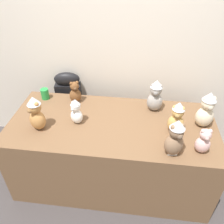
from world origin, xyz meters
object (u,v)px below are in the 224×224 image
object	(u,v)px
teddy_bear_cream	(206,110)
teddy_bear_caramel	(36,114)
teddy_bear_snow	(76,111)
teddy_bear_blush	(203,142)
teddy_bear_ash	(155,96)
teddy_bear_chestnut	(75,93)
display_table	(112,152)
instrument_case	(71,108)
teddy_bear_honey	(177,118)
party_cup_green	(45,94)
teddy_bear_mocha	(175,138)

from	to	relation	value
teddy_bear_cream	teddy_bear_caramel	bearing A→B (deg)	177.21
teddy_bear_snow	teddy_bear_blush	xyz separation A→B (m)	(1.04, -0.23, -0.02)
teddy_bear_snow	teddy_bear_cream	size ratio (longest dim) A/B	0.73
teddy_bear_ash	teddy_bear_chestnut	distance (m)	0.78
display_table	instrument_case	distance (m)	0.80
teddy_bear_cream	teddy_bear_honey	bearing A→B (deg)	-167.74
teddy_bear_blush	teddy_bear_caramel	bearing A→B (deg)	170.32
instrument_case	teddy_bear_honey	xyz separation A→B (m)	(1.11, -0.60, 0.42)
display_table	teddy_bear_blush	world-z (taller)	teddy_bear_blush
teddy_bear_cream	display_table	bearing A→B (deg)	173.14
teddy_bear_cream	teddy_bear_chestnut	bearing A→B (deg)	157.93
display_table	teddy_bear_caramel	size ratio (longest dim) A/B	5.76
teddy_bear_ash	teddy_bear_caramel	bearing A→B (deg)	-153.86
teddy_bear_snow	teddy_bear_chestnut	distance (m)	0.34
teddy_bear_cream	party_cup_green	xyz separation A→B (m)	(-1.53, 0.25, -0.11)
teddy_bear_mocha	teddy_bear_chestnut	distance (m)	1.09
instrument_case	teddy_bear_chestnut	xyz separation A→B (m)	(0.16, -0.26, 0.39)
teddy_bear_ash	party_cup_green	world-z (taller)	teddy_bear_ash
instrument_case	party_cup_green	world-z (taller)	instrument_case
display_table	teddy_bear_honey	distance (m)	0.76
teddy_bear_mocha	teddy_bear_cream	distance (m)	0.47
teddy_bear_mocha	instrument_case	bearing A→B (deg)	117.41
teddy_bear_snow	teddy_bear_cream	xyz separation A→B (m)	(1.11, 0.10, 0.05)
display_table	party_cup_green	world-z (taller)	party_cup_green
teddy_bear_caramel	instrument_case	bearing A→B (deg)	117.75
teddy_bear_ash	instrument_case	bearing A→B (deg)	166.33
teddy_bear_ash	teddy_bear_honey	xyz separation A→B (m)	(0.17, -0.30, -0.01)
instrument_case	teddy_bear_ash	bearing A→B (deg)	-25.64
teddy_bear_snow	teddy_bear_chestnut	bearing A→B (deg)	135.48
instrument_case	teddy_bear_blush	xyz separation A→B (m)	(1.30, -0.82, 0.38)
teddy_bear_caramel	teddy_bear_snow	xyz separation A→B (m)	(0.31, 0.12, -0.04)
display_table	teddy_bear_cream	xyz separation A→B (m)	(0.80, 0.06, 0.54)
teddy_bear_caramel	teddy_bear_honey	world-z (taller)	teddy_bear_caramel
teddy_bear_ash	party_cup_green	size ratio (longest dim) A/B	2.94
teddy_bear_caramel	teddy_bear_snow	bearing A→B (deg)	53.21
teddy_bear_mocha	teddy_bear_snow	size ratio (longest dim) A/B	1.30
teddy_bear_mocha	teddy_bear_cream	world-z (taller)	teddy_bear_cream
teddy_bear_caramel	teddy_bear_snow	distance (m)	0.33
display_table	teddy_bear_snow	size ratio (longest dim) A/B	7.49
teddy_bear_mocha	teddy_bear_ash	world-z (taller)	teddy_bear_mocha
instrument_case	teddy_bear_caramel	distance (m)	0.83
instrument_case	teddy_bear_cream	size ratio (longest dim) A/B	2.73
teddy_bear_ash	teddy_bear_chestnut	bearing A→B (deg)	-178.78
teddy_bear_ash	display_table	bearing A→B (deg)	-142.27
teddy_bear_blush	teddy_bear_snow	bearing A→B (deg)	162.60
teddy_bear_blush	party_cup_green	world-z (taller)	teddy_bear_blush
teddy_bear_mocha	teddy_bear_ash	distance (m)	0.57
teddy_bear_honey	display_table	bearing A→B (deg)	-174.82
teddy_bear_ash	teddy_bear_honey	size ratio (longest dim) A/B	1.08
teddy_bear_snow	teddy_bear_ash	xyz separation A→B (m)	(0.69, 0.28, 0.04)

